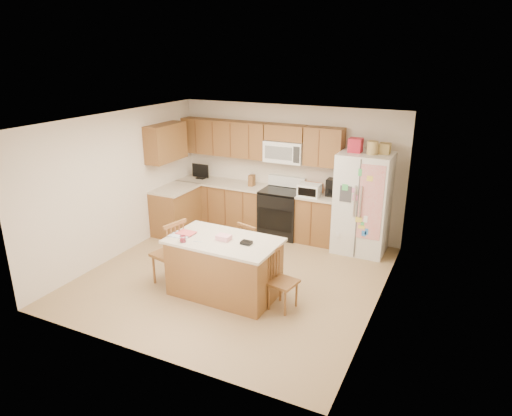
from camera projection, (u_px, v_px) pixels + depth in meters
The scene contains 9 objects.
ground at pixel (235, 276), 7.39m from camera, with size 4.50×4.50×0.00m, color #9D7C50.
room_shell at pixel (234, 191), 6.92m from camera, with size 4.60×4.60×2.52m.
cabinetry at pixel (233, 186), 9.02m from camera, with size 3.36×1.56×2.15m.
stove at pixel (281, 212), 8.88m from camera, with size 0.76×0.65×1.13m.
refrigerator at pixel (363, 202), 8.04m from camera, with size 0.90×0.79×2.04m.
island at pixel (224, 267), 6.70m from camera, with size 1.63×0.98×0.97m.
windsor_chair_left at pixel (170, 254), 7.01m from camera, with size 0.52×0.54×1.05m.
windsor_chair_back at pixel (252, 251), 7.27m from camera, with size 0.48×0.47×0.91m.
windsor_chair_right at pixel (282, 282), 6.34m from camera, with size 0.42×0.43×0.87m.
Camera 1 is at (3.17, -5.82, 3.46)m, focal length 32.00 mm.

